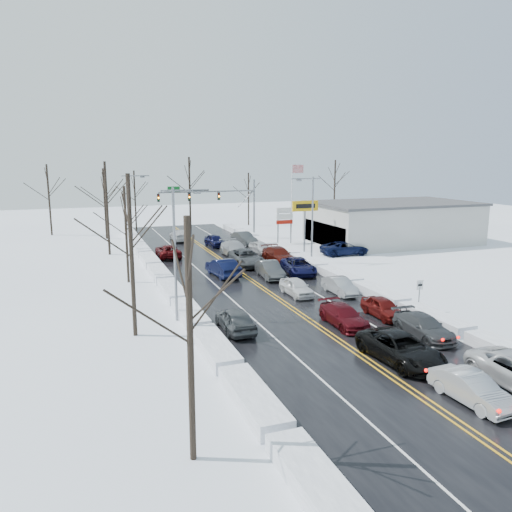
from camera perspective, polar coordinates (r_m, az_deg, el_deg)
name	(u,v)px	position (r m, az deg, el deg)	size (l,w,h in m)	color
ground	(271,294)	(40.64, 1.76, -4.38)	(160.00, 160.00, 0.00)	white
road_surface	(263,288)	(42.44, 0.76, -3.69)	(14.00, 84.00, 0.01)	black
snow_bank_left	(174,296)	(40.49, -9.39, -4.59)	(1.52, 72.00, 0.74)	white
snow_bank_right	(342,281)	(45.59, 9.75, -2.81)	(1.52, 72.00, 0.74)	white
traffic_signal_mast	(218,199)	(67.04, -4.32, 6.52)	(13.28, 0.39, 8.00)	slate
tires_plus_sign	(305,209)	(58.32, 5.62, 5.32)	(3.20, 0.34, 6.00)	slate
used_vehicles_sign	(285,218)	(63.95, 3.28, 4.36)	(2.20, 0.22, 4.65)	slate
speed_limit_sign	(420,290)	(37.48, 18.19, -3.71)	(0.55, 0.09, 2.35)	slate
flagpole	(293,193)	(72.87, 4.23, 7.24)	(1.87, 1.20, 10.00)	silver
dealership_building	(392,222)	(67.10, 15.31, 3.73)	(20.40, 12.40, 5.30)	#BAB9B4
streetlight_ne	(311,213)	(51.97, 6.27, 4.94)	(3.20, 0.25, 9.00)	slate
streetlight_sw	(178,244)	(33.44, -8.95, 1.42)	(3.20, 0.25, 9.00)	slate
streetlight_nw	(132,206)	(60.96, -14.03, 5.59)	(3.20, 0.25, 9.00)	slate
tree_left_a	(189,294)	(17.37, -7.67, -4.33)	(3.60, 3.60, 9.00)	#2D231C
tree_left_b	(130,224)	(30.78, -14.20, 3.53)	(4.00, 4.00, 10.00)	#2D231C
tree_left_c	(125,216)	(44.84, -14.71, 4.46)	(3.40, 3.40, 8.50)	#2D231C
tree_left_d	(106,190)	(58.58, -16.76, 7.23)	(4.20, 4.20, 10.50)	#2D231C
tree_left_e	(104,190)	(70.61, -16.98, 7.24)	(3.80, 3.80, 9.50)	#2D231C
tree_far_a	(48,186)	(76.57, -22.67, 7.40)	(4.00, 4.00, 10.00)	#2D231C
tree_far_b	(135,189)	(77.98, -13.71, 7.48)	(3.60, 3.60, 9.00)	#2D231C
tree_far_c	(189,179)	(77.23, -7.61, 8.70)	(4.40, 4.40, 11.00)	#2D231C
tree_far_d	(248,189)	(81.46, -0.86, 7.69)	(3.40, 3.40, 8.50)	#2D231C
tree_far_e	(335,179)	(88.34, 9.00, 8.74)	(4.20, 4.20, 10.50)	#2D231C
queued_car_1	(470,403)	(25.48, 23.30, -15.13)	(1.45, 4.15, 1.37)	#B0B3B9
queued_car_2	(400,362)	(28.81, 16.15, -11.52)	(2.57, 5.57, 1.55)	black
queued_car_3	(343,326)	(33.75, 9.93, -7.83)	(1.88, 4.63, 1.34)	#47090F
queued_car_4	(296,295)	(40.44, 4.65, -4.49)	(1.63, 4.05, 1.38)	white
queued_car_5	(270,278)	(46.09, 1.58, -2.50)	(1.64, 4.69, 1.55)	#393C3E
queued_car_6	(246,266)	(51.26, -1.13, -1.09)	(2.70, 5.86, 1.63)	#3E4143
queued_car_7	(235,256)	(56.07, -2.45, -0.03)	(2.32, 5.71, 1.66)	#9EA1A6
queued_car_8	(215,246)	(62.48, -4.69, 1.10)	(1.74, 4.33, 1.48)	black
queued_car_11	(423,337)	(32.86, 18.53, -8.79)	(1.93, 4.74, 1.38)	#3A3C3F
queued_car_12	(383,317)	(36.04, 14.27, -6.78)	(1.62, 4.03, 1.37)	#4F0C0A
queued_car_13	(340,294)	(41.29, 9.54, -4.28)	(1.42, 4.06, 1.34)	#989B9F
queued_car_14	(298,274)	(47.84, 4.87, -2.03)	(2.47, 5.36, 1.49)	black
queued_car_15	(279,263)	(52.75, 2.60, -0.75)	(2.24, 5.50, 1.60)	#440E09
queued_car_16	(261,253)	(57.80, 0.52, 0.32)	(1.64, 4.07, 1.39)	silver
queued_car_17	(244,245)	(63.55, -1.38, 1.31)	(1.70, 4.87, 1.60)	#3D4042
oncoming_car_0	(223,276)	(46.82, -3.79, -2.30)	(1.77, 5.07, 1.67)	black
oncoming_car_1	(168,257)	(56.32, -9.99, -0.14)	(2.37, 5.14, 1.43)	#540B0D
oncoming_car_2	(180,241)	(67.19, -8.72, 1.72)	(2.13, 5.23, 1.52)	silver
oncoming_car_3	(235,331)	(32.34, -2.37, -8.53)	(1.81, 4.49, 1.53)	#46494C
parked_car_0	(344,255)	(57.74, 10.07, 0.13)	(2.55, 5.53, 1.54)	black
parked_car_1	(352,248)	(62.45, 10.88, 0.93)	(2.19, 5.40, 1.57)	#46494C
parked_car_2	(321,243)	(65.22, 7.45, 1.47)	(1.96, 4.87, 1.66)	black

